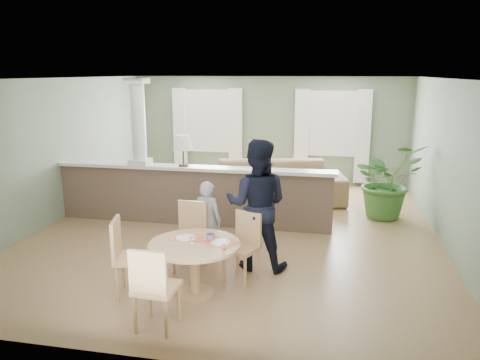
% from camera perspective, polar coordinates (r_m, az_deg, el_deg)
% --- Properties ---
extents(ground, '(8.00, 8.00, 0.00)m').
position_cam_1_polar(ground, '(8.55, -0.38, -6.12)').
color(ground, tan).
rests_on(ground, ground).
extents(room_shell, '(7.02, 8.02, 2.71)m').
position_cam_1_polar(room_shell, '(8.75, 0.26, 6.52)').
color(room_shell, gray).
rests_on(room_shell, ground).
extents(pony_wall, '(5.32, 0.38, 2.70)m').
position_cam_1_polar(pony_wall, '(8.78, -6.43, -0.88)').
color(pony_wall, brown).
rests_on(pony_wall, ground).
extents(sofa, '(3.26, 1.83, 0.90)m').
position_cam_1_polar(sofa, '(10.23, 4.02, -0.32)').
color(sofa, olive).
rests_on(sofa, ground).
extents(houseplant, '(1.74, 1.68, 1.48)m').
position_cam_1_polar(houseplant, '(9.54, 17.43, -0.07)').
color(houseplant, '#376A2A').
rests_on(houseplant, ground).
extents(dining_table, '(1.16, 1.16, 0.80)m').
position_cam_1_polar(dining_table, '(6.02, -5.48, -8.95)').
color(dining_table, tan).
rests_on(dining_table, ground).
extents(chair_far_boy, '(0.45, 0.45, 0.98)m').
position_cam_1_polar(chair_far_boy, '(6.84, -6.05, -6.38)').
color(chair_far_boy, tan).
rests_on(chair_far_boy, ground).
extents(chair_far_man, '(0.54, 0.54, 0.93)m').
position_cam_1_polar(chair_far_man, '(6.48, 0.49, -7.66)').
color(chair_far_man, tan).
rests_on(chair_far_man, ground).
extents(chair_near, '(0.47, 0.47, 0.99)m').
position_cam_1_polar(chair_near, '(5.28, -10.52, -12.53)').
color(chair_near, tan).
rests_on(chair_near, ground).
extents(chair_side, '(0.56, 0.56, 1.02)m').
position_cam_1_polar(chair_side, '(6.18, -13.62, -8.67)').
color(chair_side, tan).
rests_on(chair_side, ground).
extents(child_person, '(0.49, 0.36, 1.24)m').
position_cam_1_polar(child_person, '(7.08, -4.01, -5.00)').
color(child_person, '#9A9B9F').
rests_on(child_person, ground).
extents(man_person, '(0.93, 0.73, 1.90)m').
position_cam_1_polar(man_person, '(6.70, 2.06, -3.05)').
color(man_person, black).
rests_on(man_person, ground).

